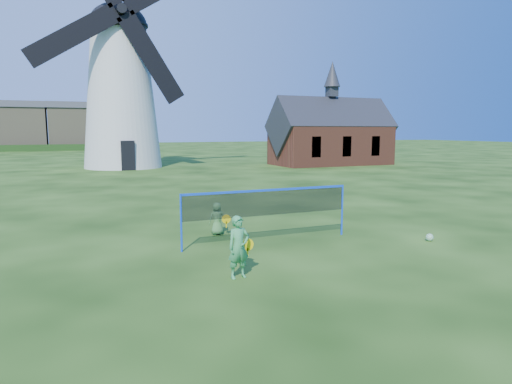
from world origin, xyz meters
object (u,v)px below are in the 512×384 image
at_px(badminton_net, 268,203).
at_px(player_boy, 217,219).
at_px(play_ball, 430,237).
at_px(windmill, 121,87).
at_px(player_girl, 239,247).
at_px(chapel, 331,136).

relative_size(badminton_net, player_boy, 5.03).
relative_size(badminton_net, play_ball, 22.95).
xyz_separation_m(windmill, player_girl, (-1.20, -31.25, -6.14)).
xyz_separation_m(badminton_net, player_girl, (-1.85, -2.56, -0.45)).
bearing_deg(badminton_net, player_boy, 123.84).
height_order(windmill, play_ball, windmill).
bearing_deg(badminton_net, player_girl, -125.90).
xyz_separation_m(windmill, badminton_net, (0.65, -28.70, -5.69)).
xyz_separation_m(chapel, player_girl, (-19.55, -27.23, -1.98)).
bearing_deg(windmill, badminton_net, -88.71).
bearing_deg(player_girl, chapel, 47.75).
xyz_separation_m(player_boy, play_ball, (5.42, -3.19, -0.39)).
distance_m(windmill, chapel, 19.24).
xyz_separation_m(badminton_net, play_ball, (4.40, -1.67, -1.03)).
xyz_separation_m(player_girl, player_boy, (0.83, 4.07, -0.18)).
bearing_deg(player_girl, badminton_net, 47.52).
bearing_deg(windmill, play_ball, -80.56).
relative_size(player_girl, play_ball, 6.24).
relative_size(chapel, player_boy, 11.15).
xyz_separation_m(badminton_net, player_boy, (-1.02, 1.51, -0.64)).
distance_m(windmill, play_ball, 31.51).
xyz_separation_m(windmill, player_boy, (-0.37, -27.18, -6.33)).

